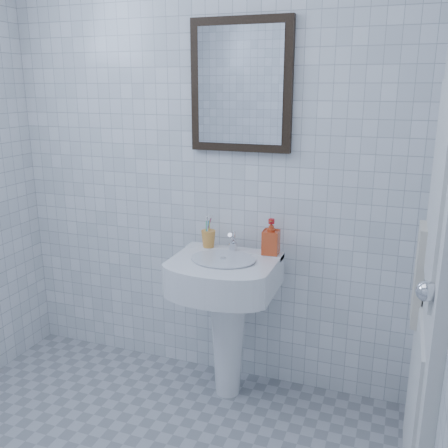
% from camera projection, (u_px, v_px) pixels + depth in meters
% --- Properties ---
extents(wall_back, '(2.20, 0.02, 2.50)m').
position_uv_depth(wall_back, '(206.00, 147.00, 2.52)').
color(wall_back, white).
rests_on(wall_back, ground).
extents(washbasin, '(0.50, 0.36, 0.77)m').
position_uv_depth(washbasin, '(227.00, 303.00, 2.46)').
color(washbasin, white).
rests_on(washbasin, ground).
extents(faucet, '(0.04, 0.09, 0.10)m').
position_uv_depth(faucet, '(233.00, 243.00, 2.47)').
color(faucet, silver).
rests_on(faucet, washbasin).
extents(toothbrush_cup, '(0.08, 0.08, 0.09)m').
position_uv_depth(toothbrush_cup, '(208.00, 239.00, 2.52)').
color(toothbrush_cup, gold).
rests_on(toothbrush_cup, washbasin).
extents(soap_dispenser, '(0.08, 0.08, 0.17)m').
position_uv_depth(soap_dispenser, '(271.00, 237.00, 2.41)').
color(soap_dispenser, red).
rests_on(soap_dispenser, washbasin).
extents(wall_mirror, '(0.50, 0.04, 0.62)m').
position_uv_depth(wall_mirror, '(241.00, 86.00, 2.36)').
color(wall_mirror, black).
rests_on(wall_mirror, wall_back).
extents(bathroom_door, '(0.04, 0.80, 2.00)m').
position_uv_depth(bathroom_door, '(437.00, 259.00, 1.65)').
color(bathroom_door, silver).
rests_on(bathroom_door, ground).
extents(towel_ring, '(0.01, 0.18, 0.18)m').
position_uv_depth(towel_ring, '(430.00, 229.00, 1.81)').
color(towel_ring, silver).
rests_on(towel_ring, wall_right).
extents(hand_towel, '(0.03, 0.16, 0.38)m').
position_uv_depth(hand_towel, '(419.00, 274.00, 1.87)').
color(hand_towel, beige).
rests_on(hand_towel, towel_ring).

